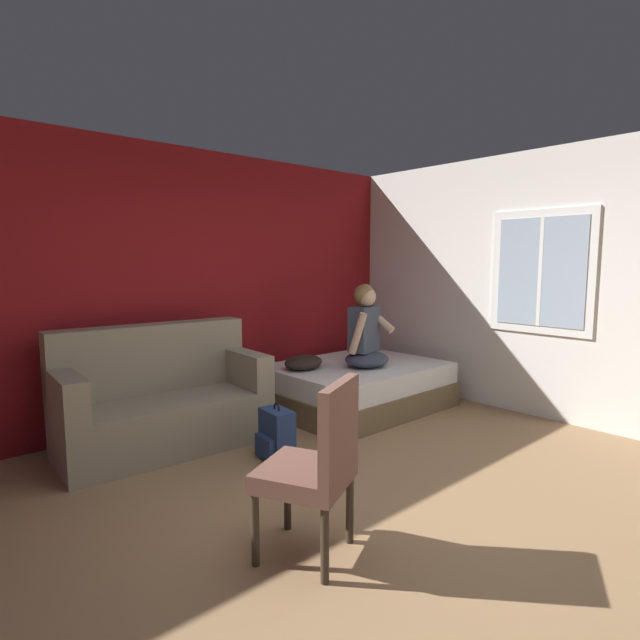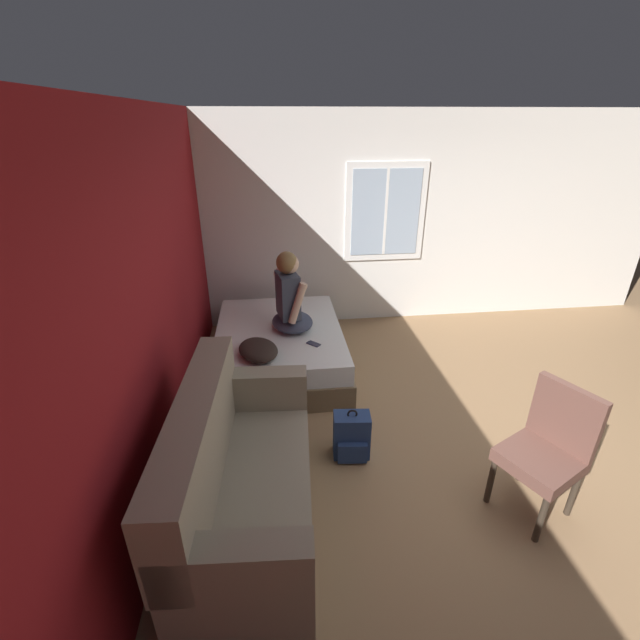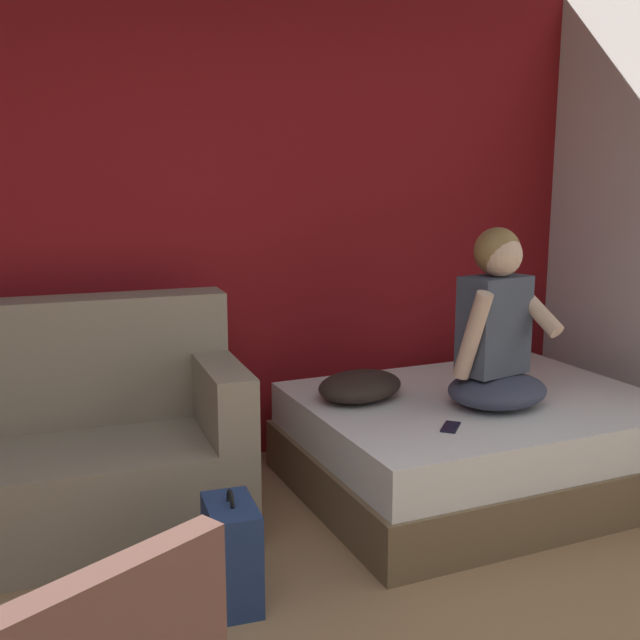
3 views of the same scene
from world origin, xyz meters
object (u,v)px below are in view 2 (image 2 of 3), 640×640
(couch, at_px, (239,480))
(cell_phone, at_px, (314,344))
(person_seated, at_px, (290,299))
(side_chair, at_px, (548,447))
(bed, at_px, (280,348))
(throw_pillow, at_px, (258,350))
(backpack, at_px, (352,436))

(couch, xyz_separation_m, cell_phone, (1.67, -0.68, 0.09))
(person_seated, bearing_deg, side_chair, -142.37)
(person_seated, bearing_deg, cell_phone, -151.55)
(bed, xyz_separation_m, cell_phone, (-0.40, -0.35, 0.25))
(side_chair, bearing_deg, bed, 39.63)
(throw_pillow, bearing_deg, backpack, -140.67)
(couch, bearing_deg, person_seated, -12.85)
(bed, xyz_separation_m, person_seated, (-0.01, -0.13, 0.60))
(couch, distance_m, throw_pillow, 1.50)
(couch, xyz_separation_m, side_chair, (-0.09, -2.12, 0.14))
(couch, distance_m, cell_phone, 1.80)
(couch, relative_size, cell_phone, 12.15)
(person_seated, distance_m, throw_pillow, 0.72)
(person_seated, height_order, throw_pillow, person_seated)
(bed, distance_m, cell_phone, 0.59)
(person_seated, xyz_separation_m, cell_phone, (-0.39, -0.21, -0.35))
(bed, distance_m, backpack, 1.60)
(backpack, relative_size, throw_pillow, 0.95)
(side_chair, bearing_deg, backpack, 62.25)
(couch, bearing_deg, cell_phone, -22.18)
(bed, relative_size, side_chair, 1.87)
(bed, bearing_deg, backpack, -160.08)
(side_chair, xyz_separation_m, backpack, (0.65, 1.24, -0.34))
(backpack, relative_size, cell_phone, 3.18)
(bed, height_order, side_chair, side_chair)
(side_chair, relative_size, cell_phone, 6.81)
(person_seated, bearing_deg, backpack, -164.58)
(backpack, bearing_deg, cell_phone, 10.31)
(bed, height_order, throw_pillow, throw_pillow)
(throw_pillow, bearing_deg, person_seated, -31.51)
(side_chair, height_order, backpack, side_chair)
(side_chair, bearing_deg, person_seated, 37.63)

